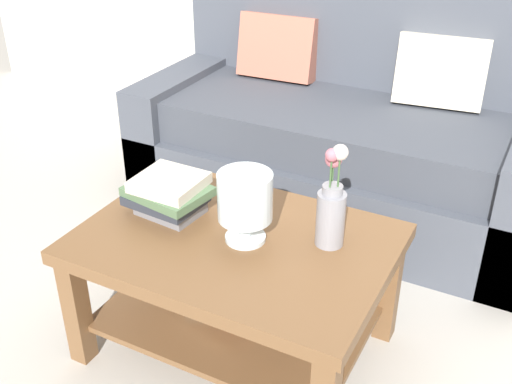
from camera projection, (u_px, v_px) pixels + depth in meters
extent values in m
plane|color=#B7B2A8|center=(282.00, 300.00, 2.54)|extent=(10.00, 10.00, 0.00)
cube|color=#474C56|center=(337.00, 175.00, 3.11)|extent=(1.95, 0.90, 0.36)
cube|color=#40444E|center=(339.00, 126.00, 2.95)|extent=(1.71, 0.74, 0.20)
cube|color=#474C56|center=(369.00, 53.00, 3.12)|extent=(1.95, 0.20, 0.70)
cube|color=#474C56|center=(189.00, 121.00, 3.40)|extent=(0.20, 0.90, 0.60)
cube|color=#B26651|center=(278.00, 47.00, 3.18)|extent=(0.41, 0.21, 0.34)
cube|color=beige|center=(441.00, 71.00, 2.85)|extent=(0.42, 0.23, 0.34)
cube|color=brown|center=(235.00, 244.00, 2.10)|extent=(1.04, 0.73, 0.05)
cube|color=brown|center=(77.00, 310.00, 2.16)|extent=(0.07, 0.07, 0.43)
cube|color=brown|center=(177.00, 225.00, 2.64)|extent=(0.07, 0.07, 0.43)
cube|color=brown|center=(389.00, 289.00, 2.27)|extent=(0.07, 0.07, 0.43)
cube|color=brown|center=(237.00, 315.00, 2.25)|extent=(0.92, 0.61, 0.02)
cube|color=#3D6075|center=(231.00, 300.00, 2.28)|extent=(0.32, 0.26, 0.03)
cube|color=#993833|center=(229.00, 297.00, 2.26)|extent=(0.30, 0.23, 0.03)
cube|color=beige|center=(222.00, 298.00, 2.21)|extent=(0.31, 0.25, 0.03)
cube|color=slate|center=(171.00, 208.00, 2.21)|extent=(0.22, 0.18, 0.04)
cube|color=#2D333D|center=(166.00, 199.00, 2.20)|extent=(0.27, 0.21, 0.03)
cube|color=#51704C|center=(168.00, 191.00, 2.18)|extent=(0.30, 0.25, 0.03)
cube|color=beige|center=(169.00, 182.00, 2.16)|extent=(0.23, 0.21, 0.04)
cylinder|color=silver|center=(246.00, 238.00, 2.07)|extent=(0.14, 0.14, 0.02)
cylinder|color=silver|center=(246.00, 227.00, 2.05)|extent=(0.04, 0.04, 0.07)
cylinder|color=silver|center=(246.00, 197.00, 1.99)|extent=(0.18, 0.18, 0.16)
sphere|color=#993833|center=(239.00, 202.00, 2.01)|extent=(0.05, 0.05, 0.05)
sphere|color=slate|center=(255.00, 204.00, 2.00)|extent=(0.05, 0.05, 0.05)
cylinder|color=gray|center=(330.00, 219.00, 2.01)|extent=(0.09, 0.09, 0.19)
cylinder|color=gray|center=(333.00, 190.00, 1.95)|extent=(0.07, 0.07, 0.03)
cylinder|color=#426638|center=(339.00, 172.00, 1.91)|extent=(0.01, 0.01, 0.10)
sphere|color=silver|center=(340.00, 152.00, 1.88)|extent=(0.05, 0.05, 0.05)
cylinder|color=#426638|center=(333.00, 173.00, 1.96)|extent=(0.01, 0.01, 0.06)
sphere|color=#C66B7A|center=(334.00, 159.00, 1.93)|extent=(0.05, 0.05, 0.05)
cylinder|color=#426638|center=(331.00, 173.00, 1.91)|extent=(0.01, 0.01, 0.10)
sphere|color=#C66B7A|center=(332.00, 155.00, 1.88)|extent=(0.04, 0.04, 0.04)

